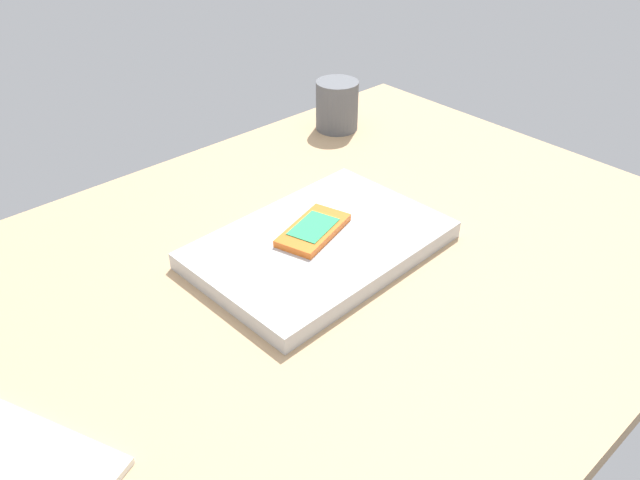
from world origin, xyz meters
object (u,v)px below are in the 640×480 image
Objects in this scene: laptop_closed at (320,245)px; cell_phone_on_laptop at (313,230)px; notepad at (2,479)px; pen_cup at (337,105)px.

cell_phone_on_laptop reaches higher than laptop_closed.
laptop_closed is 2.22cm from cell_phone_on_laptop.
cell_phone_on_laptop is 0.64× the size of notepad.
laptop_closed is 1.75× the size of notepad.
cell_phone_on_laptop is (-0.04, -1.38, 1.74)cm from laptop_closed.
laptop_closed is 3.63× the size of pen_cup.
cell_phone_on_laptop reaches higher than notepad.
notepad is (45.06, 7.01, -0.81)cm from laptop_closed.
cell_phone_on_laptop is at bearing -93.91° from laptop_closed.
pen_cup is at bearing -139.30° from laptop_closed.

